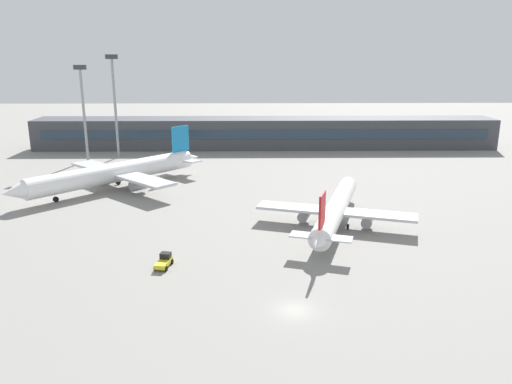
{
  "coord_description": "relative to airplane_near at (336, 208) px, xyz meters",
  "views": [
    {
      "loc": [
        -5.27,
        -52.55,
        28.63
      ],
      "look_at": [
        -3.78,
        40.0,
        3.0
      ],
      "focal_mm": 35.79,
      "sensor_mm": 36.0,
      "label": 1
    }
  ],
  "objects": [
    {
      "name": "airplane_mid",
      "position": [
        -43.52,
        23.8,
        0.65
      ],
      "size": [
        35.38,
        36.55,
        11.63
      ],
      "color": "white",
      "rests_on": "ground_plane"
    },
    {
      "name": "ground_plane",
      "position": [
        -9.72,
        10.02,
        -2.9
      ],
      "size": [
        400.0,
        400.0,
        0.0
      ],
      "primitive_type": "plane",
      "color": "gray"
    },
    {
      "name": "airplane_near",
      "position": [
        0.0,
        0.0,
        0.0
      ],
      "size": [
        26.67,
        37.4,
        9.5
      ],
      "color": "white",
      "rests_on": "ground_plane"
    },
    {
      "name": "baggage_tug_yellow",
      "position": [
        -26.57,
        -17.39,
        -2.1
      ],
      "size": [
        2.35,
        3.81,
        1.75
      ],
      "color": "yellow",
      "rests_on": "ground_plane"
    },
    {
      "name": "terminal_building",
      "position": [
        -9.72,
        72.23,
        1.6
      ],
      "size": [
        138.37,
        12.13,
        9.0
      ],
      "color": "#3F4247",
      "rests_on": "ground_plane"
    },
    {
      "name": "floodlight_tower_east",
      "position": [
        -58.33,
        53.54,
        11.71
      ],
      "size": [
        3.2,
        0.8,
        25.2
      ],
      "color": "gray",
      "rests_on": "ground_plane"
    },
    {
      "name": "floodlight_tower_west",
      "position": [
        -51.11,
        57.94,
        13.05
      ],
      "size": [
        3.2,
        0.8,
        27.79
      ],
      "color": "gray",
      "rests_on": "ground_plane"
    }
  ]
}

